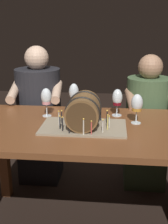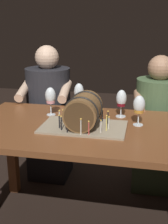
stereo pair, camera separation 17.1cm
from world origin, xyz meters
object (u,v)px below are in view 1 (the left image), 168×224
at_px(wine_glass_amber, 137,104).
at_px(person_seated_right, 146,127).
at_px(dining_table, 84,143).
at_px(person_seated_left, 39,118).
at_px(wine_glass_rose, 46,98).
at_px(wine_glass_empty, 74,93).
at_px(barrel_cake, 84,113).
at_px(wine_glass_red, 117,99).

xyz_separation_m(wine_glass_amber, person_seated_right, (0.14, 0.58, -0.35)).
bearing_deg(dining_table, person_seated_left, 124.47).
height_order(dining_table, wine_glass_rose, wine_glass_rose).
xyz_separation_m(dining_table, wine_glass_empty, (-0.10, 0.29, 0.25)).
distance_m(barrel_cake, wine_glass_amber, 0.34).
xyz_separation_m(dining_table, wine_glass_red, (0.20, 0.23, 0.23)).
height_order(wine_glass_amber, person_seated_right, person_seated_right).
bearing_deg(person_seated_left, wine_glass_empty, -46.29).
xyz_separation_m(wine_glass_rose, wine_glass_amber, (0.59, -0.09, -0.00)).
height_order(wine_glass_red, person_seated_left, person_seated_left).
relative_size(wine_glass_empty, wine_glass_amber, 1.08).
xyz_separation_m(barrel_cake, wine_glass_empty, (-0.10, 0.33, 0.05)).
distance_m(dining_table, wine_glass_empty, 0.40).
bearing_deg(wine_glass_empty, wine_glass_amber, -26.49).
height_order(wine_glass_amber, wine_glass_red, wine_glass_amber).
distance_m(wine_glass_red, person_seated_right, 0.61).
bearing_deg(wine_glass_red, wine_glass_empty, 168.00).
bearing_deg(wine_glass_rose, wine_glass_empty, 36.43).
bearing_deg(wine_glass_red, wine_glass_rose, -172.72).
bearing_deg(dining_table, wine_glass_empty, 109.13).
bearing_deg(person_seated_right, wine_glass_amber, -103.45).
height_order(wine_glass_empty, wine_glass_red, wine_glass_empty).
height_order(wine_glass_rose, person_seated_right, person_seated_right).
relative_size(wine_glass_empty, wine_glass_red, 1.10).
bearing_deg(person_seated_left, wine_glass_amber, -36.83).
distance_m(wine_glass_empty, person_seated_right, 0.77).
bearing_deg(wine_glass_empty, person_seated_right, 33.53).
bearing_deg(wine_glass_empty, dining_table, -70.87).
distance_m(wine_glass_amber, person_seated_right, 0.69).
height_order(barrel_cake, wine_glass_empty, barrel_cake).
height_order(barrel_cake, wine_glass_rose, barrel_cake).
bearing_deg(wine_glass_amber, dining_table, -165.14).
height_order(dining_table, wine_glass_amber, wine_glass_amber).
distance_m(person_seated_left, person_seated_right, 0.92).
xyz_separation_m(barrel_cake, person_seated_left, (-0.46, 0.70, -0.28)).
bearing_deg(barrel_cake, person_seated_left, 123.37).
height_order(wine_glass_amber, person_seated_left, person_seated_left).
xyz_separation_m(wine_glass_red, person_seated_left, (-0.66, 0.44, -0.31)).
bearing_deg(wine_glass_amber, person_seated_right, 76.55).
xyz_separation_m(barrel_cake, wine_glass_red, (0.20, 0.26, 0.02)).
bearing_deg(barrel_cake, person_seated_right, 56.88).
bearing_deg(person_seated_left, dining_table, -55.53).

